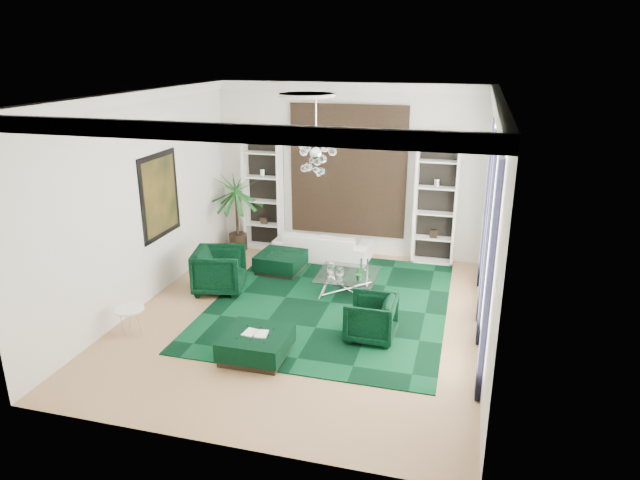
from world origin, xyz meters
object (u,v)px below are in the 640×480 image
(ottoman_side, at_px, (281,262))
(sofa, at_px, (323,246))
(armchair_right, at_px, (371,318))
(coffee_table, at_px, (347,283))
(ottoman_front, at_px, (256,345))
(palm, at_px, (236,202))
(armchair_left, at_px, (219,270))
(side_table, at_px, (130,322))

(ottoman_side, bearing_deg, sofa, 55.69)
(ottoman_side, bearing_deg, armchair_right, -45.43)
(coffee_table, relative_size, ottoman_front, 1.16)
(armchair_right, distance_m, palm, 5.15)
(coffee_table, bearing_deg, armchair_left, -167.06)
(sofa, xyz_separation_m, coffee_table, (0.93, -1.67, -0.11))
(armchair_right, relative_size, ottoman_front, 0.82)
(coffee_table, height_order, palm, palm)
(sofa, height_order, armchair_right, armchair_right)
(palm, bearing_deg, coffee_table, -30.49)
(coffee_table, height_order, side_table, side_table)
(sofa, xyz_separation_m, ottoman_front, (0.11, -4.36, -0.11))
(palm, bearing_deg, armchair_right, -42.48)
(sofa, bearing_deg, armchair_right, 118.59)
(armchair_right, bearing_deg, side_table, -75.77)
(armchair_right, distance_m, ottoman_side, 3.35)
(ottoman_side, height_order, palm, palm)
(sofa, distance_m, palm, 2.23)
(sofa, bearing_deg, ottoman_side, 57.44)
(armchair_left, bearing_deg, side_table, 149.22)
(sofa, height_order, armchair_left, armchair_left)
(sofa, distance_m, armchair_right, 3.74)
(armchair_right, relative_size, coffee_table, 0.70)
(ottoman_side, relative_size, side_table, 1.86)
(ottoman_front, relative_size, side_table, 1.99)
(sofa, distance_m, coffee_table, 1.91)
(armchair_left, relative_size, palm, 0.41)
(sofa, relative_size, palm, 0.92)
(side_table, bearing_deg, ottoman_side, 66.01)
(armchair_left, bearing_deg, palm, 1.56)
(side_table, bearing_deg, armchair_right, 13.53)
(armchair_left, bearing_deg, armchair_right, -122.49)
(armchair_left, height_order, coffee_table, armchair_left)
(ottoman_front, relative_size, palm, 0.42)
(armchair_left, relative_size, ottoman_front, 0.97)
(sofa, relative_size, armchair_right, 2.67)
(palm, bearing_deg, ottoman_side, -36.89)
(armchair_right, relative_size, side_table, 1.62)
(ottoman_side, distance_m, side_table, 3.61)
(armchair_right, distance_m, ottoman_front, 1.89)
(sofa, relative_size, side_table, 4.33)
(ottoman_front, bearing_deg, palm, 115.96)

